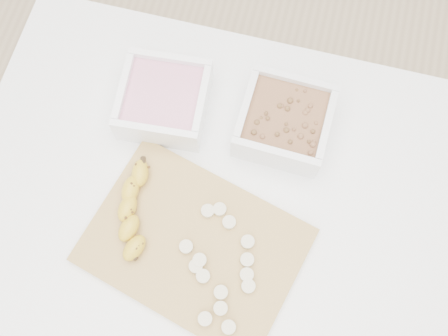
% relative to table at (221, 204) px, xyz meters
% --- Properties ---
extents(ground, '(3.50, 3.50, 0.00)m').
position_rel_table_xyz_m(ground, '(0.00, 0.00, -0.65)').
color(ground, '#C6AD89').
rests_on(ground, ground).
extents(table, '(1.00, 0.70, 0.75)m').
position_rel_table_xyz_m(table, '(0.00, 0.00, 0.00)').
color(table, white).
rests_on(table, ground).
extents(bowl_yogurt, '(0.18, 0.18, 0.08)m').
position_rel_table_xyz_m(bowl_yogurt, '(-0.15, 0.14, 0.14)').
color(bowl_yogurt, white).
rests_on(bowl_yogurt, table).
extents(bowl_granola, '(0.17, 0.17, 0.08)m').
position_rel_table_xyz_m(bowl_granola, '(0.09, 0.16, 0.14)').
color(bowl_granola, white).
rests_on(bowl_granola, table).
extents(cutting_board, '(0.44, 0.36, 0.01)m').
position_rel_table_xyz_m(cutting_board, '(-0.02, -0.11, 0.10)').
color(cutting_board, '#AF8C49').
rests_on(cutting_board, table).
extents(banana, '(0.05, 0.19, 0.03)m').
position_rel_table_xyz_m(banana, '(-0.14, -0.08, 0.13)').
color(banana, gold).
rests_on(banana, cutting_board).
extents(banana_slices, '(0.15, 0.22, 0.02)m').
position_rel_table_xyz_m(banana_slices, '(0.04, -0.14, 0.12)').
color(banana_slices, beige).
rests_on(banana_slices, cutting_board).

